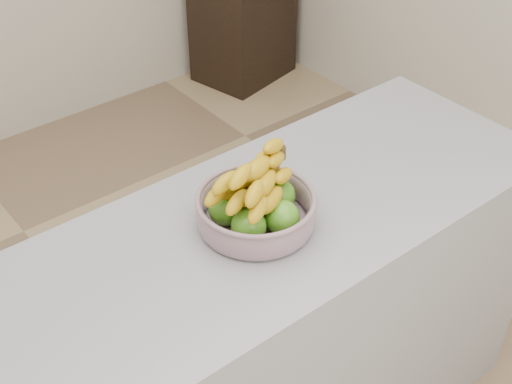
% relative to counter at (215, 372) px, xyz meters
% --- Properties ---
extents(counter, '(2.00, 0.60, 0.90)m').
position_rel_counter_xyz_m(counter, '(0.00, 0.00, 0.00)').
color(counter, gray).
rests_on(counter, ground).
extents(cabinet, '(0.58, 0.50, 0.90)m').
position_rel_counter_xyz_m(cabinet, '(1.65, 1.99, 0.00)').
color(cabinet, black).
rests_on(cabinet, ground).
extents(fruit_bowl, '(0.29, 0.29, 0.19)m').
position_rel_counter_xyz_m(fruit_bowl, '(0.14, -0.00, 0.51)').
color(fruit_bowl, '#98A9B6').
rests_on(fruit_bowl, counter).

